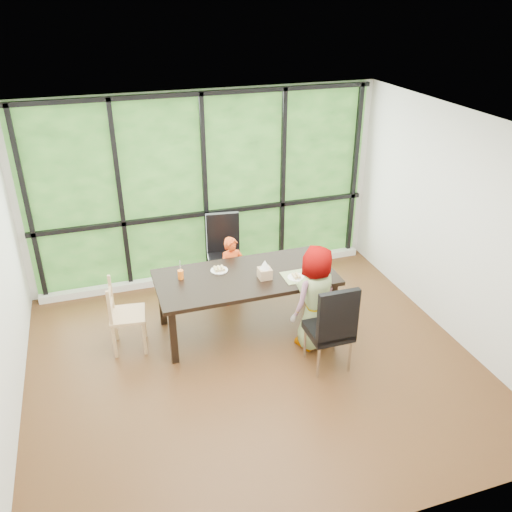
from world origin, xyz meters
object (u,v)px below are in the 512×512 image
chair_window_leather (225,254)px  orange_cup (181,275)px  dining_table (246,302)px  child_older (313,298)px  child_toddler (232,271)px  green_cup (322,271)px  plate_near (296,277)px  chair_interior_leather (329,325)px  plate_far (219,270)px  white_mug (318,260)px  chair_end_beech (128,315)px  tissue_box (265,273)px

chair_window_leather → orange_cup: size_ratio=9.67×
dining_table → child_older: bearing=-41.8°
child_toddler → green_cup: 1.31m
dining_table → child_older: (0.64, -0.57, 0.27)m
plate_near → green_cup: 0.33m
child_toddler → orange_cup: 0.94m
child_toddler → plate_near: (0.56, -0.86, 0.27)m
chair_interior_leather → child_toddler: chair_interior_leather is taller
dining_table → plate_far: size_ratio=10.15×
plate_far → plate_near: (0.83, -0.46, -0.00)m
dining_table → green_cup: (0.88, -0.30, 0.44)m
white_mug → plate_far: bearing=171.9°
chair_window_leather → dining_table: bearing=-83.2°
chair_end_beech → plate_near: 2.04m
dining_table → white_mug: white_mug is taller
chair_interior_leather → child_older: (-0.02, 0.42, 0.11)m
plate_near → green_cup: green_cup is taller
tissue_box → dining_table: bearing=147.7°
chair_window_leather → tissue_box: size_ratio=7.15×
orange_cup → tissue_box: bearing=-17.2°
tissue_box → plate_near: bearing=-18.0°
green_cup → plate_far: bearing=155.9°
plate_near → chair_interior_leather: bearing=-82.7°
child_toddler → plate_far: bearing=-134.1°
chair_end_beech → white_mug: chair_end_beech is taller
chair_interior_leather → plate_near: chair_interior_leather is taller
child_toddler → white_mug: 1.17m
plate_near → green_cup: (0.32, -0.05, 0.06)m
plate_far → green_cup: 1.26m
dining_table → green_cup: 1.02m
child_older → plate_near: 0.35m
child_older → tissue_box: bearing=-70.1°
dining_table → green_cup: size_ratio=16.46×
plate_near → child_toddler: bearing=123.2°
chair_interior_leather → tissue_box: 1.01m
chair_end_beech → plate_near: chair_end_beech is taller
green_cup → chair_window_leather: bearing=123.2°
chair_end_beech → child_older: size_ratio=0.69×
white_mug → plate_near: bearing=-145.6°
plate_near → green_cup: size_ratio=1.59×
tissue_box → chair_window_leather: bearing=99.4°
dining_table → plate_far: (-0.27, 0.21, 0.38)m
child_older → plate_far: (-0.91, 0.79, 0.11)m
dining_table → chair_end_beech: size_ratio=2.41×
child_toddler → chair_window_leather: bearing=78.9°
child_older → orange_cup: 1.59m
dining_table → tissue_box: bearing=-32.3°
plate_near → white_mug: 0.50m
chair_end_beech → plate_far: chair_end_beech is taller
orange_cup → white_mug: 1.73m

